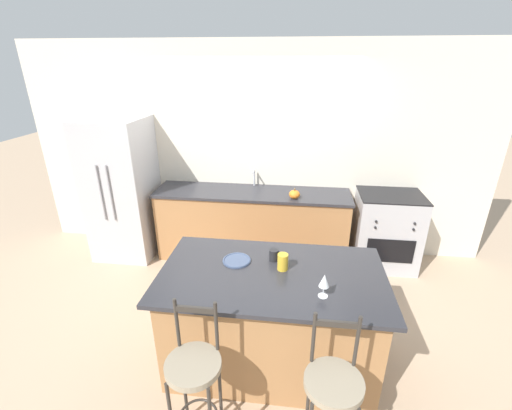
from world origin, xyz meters
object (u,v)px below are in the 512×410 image
at_px(refrigerator, 123,189).
at_px(bar_stool_near, 195,377).
at_px(oven_range, 386,230).
at_px(tumbler_cup, 283,262).
at_px(wine_glass, 324,281).
at_px(coffee_mug, 274,255).
at_px(bar_stool_far, 332,395).
at_px(pumpkin_decoration, 294,194).
at_px(dinner_plate, 237,260).

distance_m(refrigerator, bar_stool_near, 2.94).
bearing_deg(oven_range, tumbler_cup, -126.29).
distance_m(bar_stool_near, wine_glass, 1.06).
bearing_deg(tumbler_cup, coffee_mug, 121.20).
bearing_deg(bar_stool_far, pumpkin_decoration, 97.13).
bearing_deg(wine_glass, pumpkin_decoration, 97.55).
xyz_separation_m(oven_range, bar_stool_near, (-1.74, -2.48, 0.10)).
bearing_deg(pumpkin_decoration, bar_stool_far, -82.87).
xyz_separation_m(bar_stool_far, pumpkin_decoration, (-0.29, 2.34, 0.39)).
height_order(dinner_plate, wine_glass, wine_glass).
relative_size(bar_stool_far, tumbler_cup, 8.01).
xyz_separation_m(bar_stool_far, tumbler_cup, (-0.35, 0.83, 0.40)).
xyz_separation_m(dinner_plate, wine_glass, (0.69, -0.38, 0.12)).
bearing_deg(bar_stool_near, oven_range, 54.94).
relative_size(oven_range, bar_stool_far, 0.88).
bearing_deg(oven_range, coffee_mug, -130.19).
xyz_separation_m(refrigerator, dinner_plate, (1.78, -1.52, 0.01)).
bearing_deg(wine_glass, refrigerator, 142.38).
relative_size(refrigerator, tumbler_cup, 13.29).
height_order(dinner_plate, coffee_mug, coffee_mug).
height_order(refrigerator, bar_stool_near, refrigerator).
bearing_deg(bar_stool_far, tumbler_cup, 113.24).
relative_size(bar_stool_near, wine_glass, 6.03).
distance_m(coffee_mug, tumbler_cup, 0.15).
relative_size(coffee_mug, pumpkin_decoration, 0.86).
height_order(oven_range, coffee_mug, coffee_mug).
distance_m(refrigerator, bar_stool_far, 3.51).
xyz_separation_m(refrigerator, wine_glass, (2.47, -1.90, 0.13)).
relative_size(oven_range, bar_stool_near, 0.88).
bearing_deg(pumpkin_decoration, refrigerator, 177.79).
xyz_separation_m(dinner_plate, coffee_mug, (0.31, 0.06, 0.04)).
xyz_separation_m(wine_glass, coffee_mug, (-0.38, 0.43, -0.08)).
bearing_deg(tumbler_cup, bar_stool_far, -66.76).
xyz_separation_m(bar_stool_far, coffee_mug, (-0.43, 0.95, 0.38)).
height_order(oven_range, bar_stool_near, bar_stool_near).
bearing_deg(bar_stool_far, coffee_mug, 114.37).
bearing_deg(oven_range, refrigerator, -178.72).
relative_size(oven_range, coffee_mug, 8.60).
xyz_separation_m(oven_range, pumpkin_decoration, (-1.17, -0.16, 0.49)).
bearing_deg(wine_glass, tumbler_cup, 134.82).
height_order(bar_stool_near, wine_glass, same).
height_order(oven_range, tumbler_cup, tumbler_cup).
bearing_deg(coffee_mug, bar_stool_far, -65.63).
bearing_deg(coffee_mug, bar_stool_near, -114.96).
relative_size(bar_stool_far, pumpkin_decoration, 8.37).
height_order(oven_range, pumpkin_decoration, pumpkin_decoration).
relative_size(dinner_plate, pumpkin_decoration, 1.80).
distance_m(oven_range, dinner_plate, 2.31).
distance_m(refrigerator, tumbler_cup, 2.69).
relative_size(bar_stool_far, wine_glass, 6.03).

